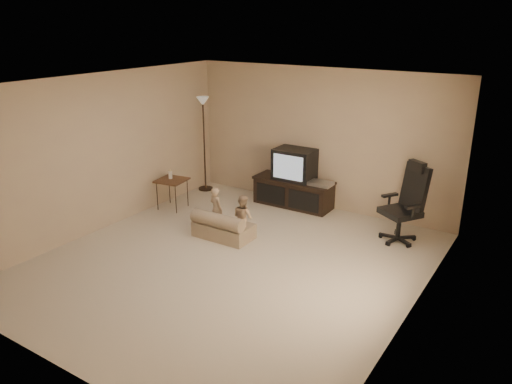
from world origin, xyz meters
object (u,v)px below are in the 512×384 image
tv_stand (294,183)px  office_chair (404,213)px  side_table (172,180)px  child_sofa (222,227)px  toddler_right (243,217)px  toddler_left (216,209)px  floor_lamp (203,123)px

tv_stand → office_chair: bearing=-11.8°
side_table → child_sofa: (1.55, -0.58, -0.34)m
toddler_right → toddler_left: bearing=11.9°
office_chair → floor_lamp: floor_lamp is taller
side_table → toddler_left: (1.29, -0.38, -0.16)m
floor_lamp → toddler_right: bearing=-38.3°
side_table → tv_stand: bearing=36.0°
tv_stand → floor_lamp: size_ratio=0.81×
office_chair → child_sofa: office_chair is taller
tv_stand → office_chair: (2.15, -0.43, 0.01)m
floor_lamp → toddler_right: size_ratio=2.57×
tv_stand → floor_lamp: (-1.94, -0.16, 0.91)m
side_table → child_sofa: size_ratio=0.80×
toddler_right → floor_lamp: bearing=-22.0°
floor_lamp → child_sofa: floor_lamp is taller
floor_lamp → toddler_left: floor_lamp is taller
child_sofa → toddler_left: toddler_left is taller
tv_stand → toddler_right: bearing=-89.0°
side_table → toddler_left: bearing=-16.6°
toddler_left → floor_lamp: bearing=-32.8°
floor_lamp → toddler_right: (1.99, -1.57, -1.00)m
child_sofa → toddler_right: 0.38m
floor_lamp → toddler_left: size_ratio=2.53×
side_table → child_sofa: side_table is taller
tv_stand → office_chair: 2.20m
child_sofa → toddler_left: (-0.26, 0.20, 0.19)m
floor_lamp → child_sofa: size_ratio=2.02×
office_chair → side_table: office_chair is taller
side_table → toddler_right: 1.90m
toddler_left → toddler_right: 0.55m
tv_stand → child_sofa: bearing=-98.0°
floor_lamp → toddler_left: 2.32m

